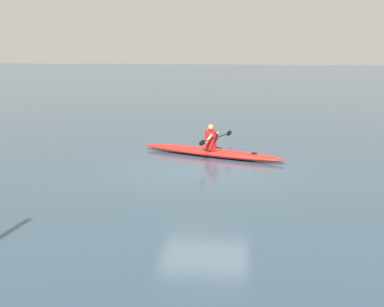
# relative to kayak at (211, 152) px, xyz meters

# --- Properties ---
(ground_plane) EXTENTS (160.00, 160.00, 0.00)m
(ground_plane) POSITION_rel_kayak_xyz_m (-0.05, 2.30, -0.13)
(ground_plane) COLOR #283D4C
(kayak) EXTENTS (4.86, 2.44, 0.26)m
(kayak) POSITION_rel_kayak_xyz_m (0.00, 0.00, 0.00)
(kayak) COLOR red
(kayak) RESTS_ON ground
(kayaker) EXTENTS (0.88, 2.20, 0.78)m
(kayaker) POSITION_rel_kayak_xyz_m (-0.01, 0.00, 0.46)
(kayaker) COLOR red
(kayaker) RESTS_ON kayak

